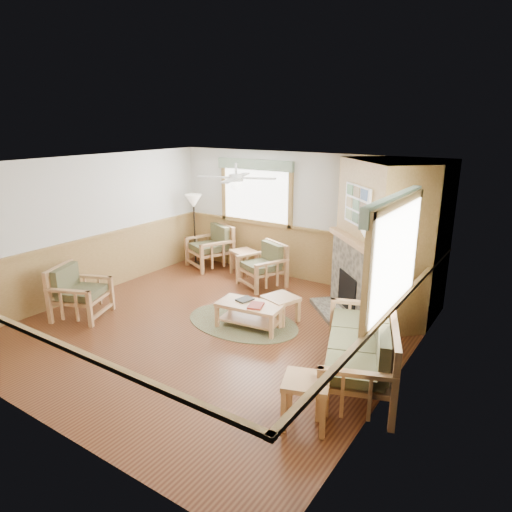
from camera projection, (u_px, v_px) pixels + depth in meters
The scene contains 24 objects.
floor at pixel (213, 329), 7.57m from camera, with size 6.00×6.00×0.01m, color #592E18.
ceiling at pixel (208, 164), 6.79m from camera, with size 6.00×6.00×0.01m, color white.
wall_back at pixel (301, 218), 9.57m from camera, with size 6.00×0.02×2.70m, color silver.
wall_front at pixel (30, 316), 4.79m from camera, with size 6.00×0.02×2.70m, color silver.
wall_left at pixel (89, 227), 8.77m from camera, with size 0.02×6.00×2.70m, color silver.
wall_right at pixel (401, 288), 5.59m from camera, with size 0.02×6.00×2.70m, color silver.
wainscot at pixel (212, 298), 7.41m from camera, with size 6.00×6.00×1.10m, color olive, non-canonical shape.
fireplace at pixel (381, 241), 7.73m from camera, with size 2.20×2.20×2.70m, color olive, non-canonical shape.
window_back at pixel (256, 158), 9.79m from camera, with size 1.90×0.16×1.50m, color white, non-canonical shape.
window_right at pixel (401, 194), 5.11m from camera, with size 0.16×1.90×1.50m, color white, non-canonical shape.
ceiling_fan at pixel (236, 166), 6.89m from camera, with size 1.24×1.24×0.36m, color white, non-canonical shape.
sofa at pixel (358, 344), 6.00m from camera, with size 0.88×2.15×0.99m, color tan, non-canonical shape.
armchair_back_left at pixel (210, 247), 10.59m from camera, with size 0.88×0.88×0.98m, color tan, non-canonical shape.
armchair_back_right at pixel (262, 265), 9.38m from camera, with size 0.80×0.80×0.89m, color tan, non-canonical shape.
armchair_left at pixel (81, 292), 7.91m from camera, with size 0.82×0.82×0.91m, color tan, non-canonical shape.
coffee_table at pixel (250, 315), 7.55m from camera, with size 1.07×0.54×0.43m, color tan, non-canonical shape.
end_table_chairs at pixel (244, 262), 10.14m from camera, with size 0.49×0.47×0.55m, color tan, non-canonical shape.
end_table_sofa at pixel (306, 402), 5.13m from camera, with size 0.51×0.49×0.57m, color tan, non-canonical shape.
footstool at pixel (280, 309), 7.80m from camera, with size 0.51×0.51×0.45m, color tan, non-canonical shape.
braided_rug at pixel (242, 322), 7.80m from camera, with size 2.05×2.05×0.01m, color brown.
floor_lamp_left at pixel (195, 230), 10.70m from camera, with size 0.39×0.39×1.69m, color black, non-canonical shape.
floor_lamp_right at pixel (369, 285), 7.02m from camera, with size 0.41×0.41×1.78m, color black, non-canonical shape.
book_red at pixel (256, 305), 7.36m from camera, with size 0.22×0.30×0.03m, color maroon.
book_dark at pixel (245, 299), 7.62m from camera, with size 0.20×0.27×0.03m, color black.
Camera 1 is at (4.42, -5.35, 3.33)m, focal length 32.00 mm.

